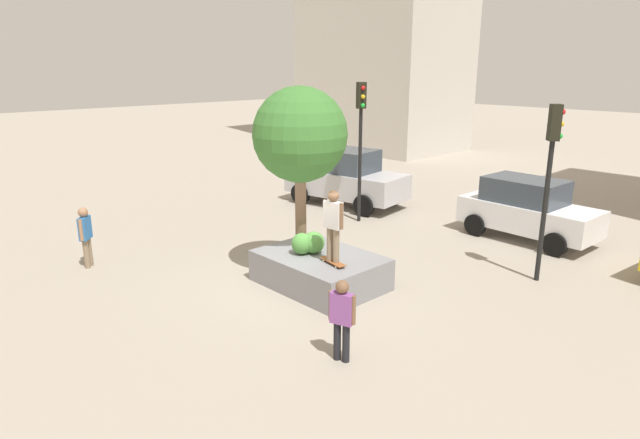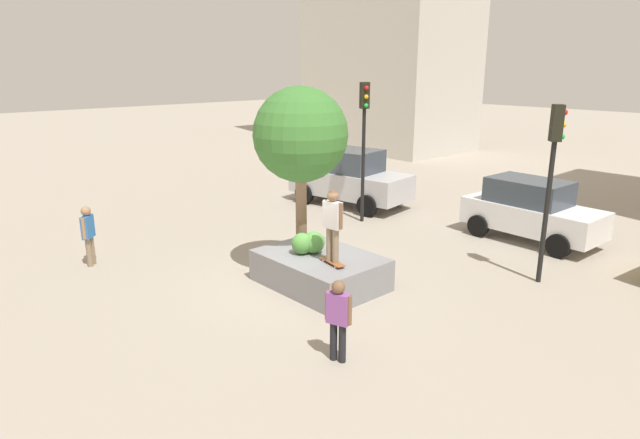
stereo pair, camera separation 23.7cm
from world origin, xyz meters
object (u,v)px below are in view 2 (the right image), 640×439
(skateboarder, at_px, (333,221))
(passerby_with_bag, at_px, (338,315))
(police_car, at_px, (531,210))
(bystander_watching, at_px, (88,232))
(plaza_tree, at_px, (300,136))
(planter_ledge, at_px, (320,270))
(skateboard, at_px, (332,262))
(sedan_parked, at_px, (349,177))
(traffic_light_median, at_px, (364,129))
(traffic_light_corner, at_px, (552,164))

(skateboarder, bearing_deg, passerby_with_bag, -41.45)
(police_car, relative_size, bystander_watching, 2.51)
(passerby_with_bag, bearing_deg, plaza_tree, 148.46)
(planter_ledge, bearing_deg, skateboard, -18.23)
(plaza_tree, xyz_separation_m, sedan_parked, (-4.43, 6.15, -2.52))
(sedan_parked, height_order, traffic_light_median, traffic_light_median)
(plaza_tree, bearing_deg, planter_ledge, -6.13)
(plaza_tree, height_order, bystander_watching, plaza_tree)
(planter_ledge, height_order, plaza_tree, plaza_tree)
(bystander_watching, bearing_deg, skateboarder, 30.43)
(police_car, bearing_deg, bystander_watching, -122.42)
(planter_ledge, bearing_deg, sedan_parked, 129.95)
(passerby_with_bag, distance_m, bystander_watching, 8.22)
(planter_ledge, height_order, traffic_light_corner, traffic_light_corner)
(passerby_with_bag, bearing_deg, sedan_parked, 133.94)
(skateboard, height_order, passerby_with_bag, passerby_with_bag)
(traffic_light_corner, bearing_deg, bystander_watching, -137.96)
(traffic_light_corner, xyz_separation_m, passerby_with_bag, (-0.67, -6.39, -2.08))
(skateboarder, bearing_deg, bystander_watching, -149.57)
(skateboard, distance_m, sedan_parked, 8.75)
(traffic_light_corner, distance_m, passerby_with_bag, 6.76)
(skateboarder, bearing_deg, traffic_light_corner, 57.06)
(skateboarder, xyz_separation_m, police_car, (1.04, 7.43, -0.87))
(planter_ledge, relative_size, skateboard, 3.61)
(passerby_with_bag, bearing_deg, traffic_light_median, 130.77)
(passerby_with_bag, xyz_separation_m, bystander_watching, (-8.09, -1.51, 0.04))
(police_car, bearing_deg, passerby_with_bag, -82.89)
(sedan_parked, xyz_separation_m, traffic_light_median, (1.99, -1.32, 2.11))
(police_car, xyz_separation_m, passerby_with_bag, (1.17, -9.38, -0.05))
(police_car, bearing_deg, skateboarder, -97.93)
(skateboarder, xyz_separation_m, bystander_watching, (-5.88, -3.45, -0.88))
(bystander_watching, bearing_deg, skateboard, 30.43)
(skateboarder, distance_m, sedan_parked, 8.78)
(skateboard, xyz_separation_m, passerby_with_bag, (2.21, -1.95, 0.07))
(skateboard, xyz_separation_m, skateboarder, (0.00, -0.00, 1.00))
(skateboard, relative_size, sedan_parked, 0.17)
(sedan_parked, bearing_deg, traffic_light_corner, -12.92)
(skateboard, distance_m, traffic_light_median, 6.88)
(police_car, xyz_separation_m, traffic_light_corner, (1.84, -2.99, 2.03))
(police_car, distance_m, bystander_watching, 12.90)
(plaza_tree, distance_m, skateboarder, 2.32)
(planter_ledge, relative_size, skateboarder, 1.75)
(plaza_tree, bearing_deg, skateboard, -11.79)
(planter_ledge, distance_m, passerby_with_bag, 3.64)
(plaza_tree, distance_m, skateboard, 3.15)
(plaza_tree, relative_size, bystander_watching, 2.43)
(police_car, xyz_separation_m, traffic_light_median, (-4.94, -2.29, 2.24))
(planter_ledge, xyz_separation_m, passerby_with_bag, (2.88, -2.17, 0.52))
(skateboard, distance_m, traffic_light_corner, 5.72)
(skateboard, bearing_deg, traffic_light_median, 127.24)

